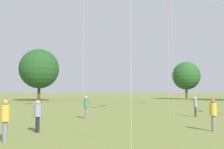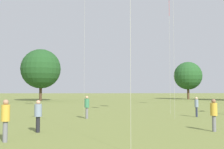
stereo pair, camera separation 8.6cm
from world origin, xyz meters
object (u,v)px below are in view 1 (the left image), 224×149
person_standing_1 (38,113)px  distant_tree_2 (186,76)px  person_standing_2 (5,117)px  person_standing_3 (213,112)px  distant_tree_0 (39,69)px  person_standing_6 (86,105)px  person_standing_7 (195,105)px

person_standing_1 → distant_tree_2: 49.75m
person_standing_2 → person_standing_3: person_standing_2 is taller
person_standing_2 → distant_tree_0: bearing=-146.2°
person_standing_2 → person_standing_3: bearing=126.3°
person_standing_6 → person_standing_3: bearing=-0.3°
distant_tree_2 → person_standing_3: bearing=-107.1°
person_standing_3 → person_standing_6: size_ratio=0.99×
person_standing_3 → person_standing_6: (-6.99, 6.39, 0.01)m
person_standing_6 → person_standing_2: bearing=-66.4°
distant_tree_0 → person_standing_3: bearing=-64.9°
person_standing_6 → distant_tree_2: size_ratio=0.20×
person_standing_1 → distant_tree_2: (22.74, 44.04, 4.29)m
person_standing_6 → person_standing_7: (8.74, 0.82, -0.05)m
person_standing_1 → person_standing_7: bearing=-75.1°
person_standing_1 → person_standing_2: 2.59m
distant_tree_0 → person_standing_6: bearing=-71.3°
person_standing_1 → distant_tree_2: bearing=-45.5°
person_standing_3 → person_standing_2: bearing=-145.4°
person_standing_2 → distant_tree_2: size_ratio=0.21×
person_standing_1 → distant_tree_0: distant_tree_0 is taller
person_standing_7 → distant_tree_2: distant_tree_2 is taller
person_standing_6 → distant_tree_2: distant_tree_2 is taller
person_standing_6 → distant_tree_0: distant_tree_0 is taller
person_standing_6 → distant_tree_0: 33.29m
person_standing_2 → person_standing_6: (2.94, 8.75, -0.05)m
person_standing_2 → person_standing_3: 10.21m
person_standing_1 → person_standing_3: 9.16m
person_standing_1 → person_standing_7: person_standing_1 is taller
person_standing_6 → distant_tree_0: (-10.57, 31.14, 5.18)m
person_standing_7 → distant_tree_2: bearing=-125.5°
person_standing_3 → distant_tree_2: distant_tree_2 is taller
person_standing_2 → person_standing_7: person_standing_2 is taller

